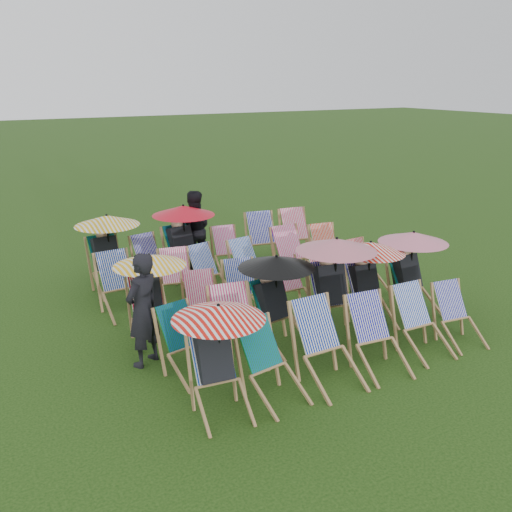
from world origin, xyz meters
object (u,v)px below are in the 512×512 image
deckchair_5 (460,315)px  person_rear (194,230)px  deckchair_0 (219,358)px  deckchair_29 (300,235)px  person_left (143,310)px

deckchair_5 → person_rear: (-1.98, 5.08, 0.37)m
deckchair_5 → person_rear: bearing=118.4°
deckchair_0 → person_rear: 5.34m
deckchair_29 → deckchair_5: bearing=-84.6°
deckchair_0 → person_left: size_ratio=0.82×
deckchair_0 → deckchair_5: size_ratio=1.53×
deckchair_29 → person_rear: (-2.19, 0.56, 0.28)m
deckchair_5 → deckchair_29: (0.22, 4.52, 0.09)m
deckchair_0 → deckchair_29: size_ratio=1.25×
person_left → deckchair_29: bearing=-177.2°
deckchair_0 → person_left: bearing=109.7°
person_left → person_rear: size_ratio=0.99×
person_rear → deckchair_29: bearing=-176.5°
person_left → person_rear: bearing=-153.2°
deckchair_0 → person_rear: bearing=75.7°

